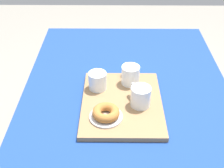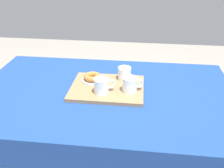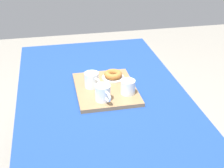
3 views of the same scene
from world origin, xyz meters
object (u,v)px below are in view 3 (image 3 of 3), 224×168
at_px(tea_mug_left, 92,80).
at_px(dining_table, 101,106).
at_px(tea_mug_right, 103,93).
at_px(donut_plate_left, 113,78).
at_px(serving_tray, 106,89).
at_px(water_glass_near, 128,88).
at_px(sugar_donut_left, 113,74).

bearing_deg(tea_mug_left, dining_table, -97.09).
distance_m(tea_mug_right, donut_plate_left, 0.25).
height_order(dining_table, donut_plate_left, donut_plate_left).
bearing_deg(serving_tray, water_glass_near, -131.36).
height_order(serving_tray, sugar_donut_left, sugar_donut_left).
relative_size(dining_table, tea_mug_right, 12.62).
relative_size(tea_mug_left, sugar_donut_left, 1.09).
bearing_deg(dining_table, tea_mug_right, 174.28).
bearing_deg(donut_plate_left, water_glass_near, -167.99).
bearing_deg(tea_mug_right, dining_table, -5.72).
bearing_deg(water_glass_near, dining_table, 50.39).
xyz_separation_m(tea_mug_right, donut_plate_left, (0.23, -0.10, -0.04)).
height_order(tea_mug_left, tea_mug_right, same).
height_order(tea_mug_right, sugar_donut_left, tea_mug_right).
relative_size(tea_mug_right, donut_plate_left, 0.91).
xyz_separation_m(serving_tray, water_glass_near, (-0.09, -0.10, 0.04)).
distance_m(tea_mug_left, tea_mug_right, 0.15).
distance_m(tea_mug_right, sugar_donut_left, 0.25).
distance_m(serving_tray, water_glass_near, 0.14).
height_order(tea_mug_left, sugar_donut_left, tea_mug_left).
relative_size(tea_mug_left, donut_plate_left, 0.89).
bearing_deg(dining_table, tea_mug_left, 82.91).
distance_m(tea_mug_left, water_glass_near, 0.20).
height_order(donut_plate_left, sugar_donut_left, sugar_donut_left).
height_order(dining_table, serving_tray, serving_tray).
xyz_separation_m(serving_tray, sugar_donut_left, (0.10, -0.06, 0.03)).
xyz_separation_m(tea_mug_right, water_glass_near, (0.04, -0.14, -0.01)).
height_order(tea_mug_right, donut_plate_left, tea_mug_right).
height_order(serving_tray, tea_mug_left, tea_mug_left).
height_order(tea_mug_left, water_glass_near, tea_mug_left).
relative_size(water_glass_near, donut_plate_left, 0.60).
distance_m(dining_table, water_glass_near, 0.22).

